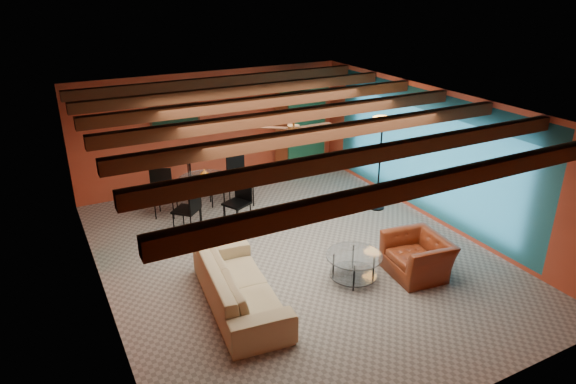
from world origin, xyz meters
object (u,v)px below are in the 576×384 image
armchair (417,256)px  dining_table (206,190)px  potted_plant (301,79)px  floor_lamp (380,164)px  sofa (240,285)px  armoire (301,132)px  coffee_table (353,267)px  vase (204,159)px

armchair → dining_table: size_ratio=0.47×
dining_table → potted_plant: bearing=25.0°
armchair → floor_lamp: floor_lamp is taller
sofa → armoire: size_ratio=1.14×
dining_table → floor_lamp: bearing=-21.9°
coffee_table → armchair: bearing=-17.5°
armchair → vase: size_ratio=4.91×
dining_table → floor_lamp: size_ratio=1.09×
vase → potted_plant: bearing=25.0°
sofa → armchair: sofa is taller
coffee_table → floor_lamp: floor_lamp is taller
coffee_table → floor_lamp: 3.08m
armoire → potted_plant: bearing=0.0°
coffee_table → potted_plant: 5.63m
coffee_table → potted_plant: potted_plant is taller
coffee_table → potted_plant: size_ratio=1.79×
coffee_table → armoire: (1.72, 4.92, 0.82)m
coffee_table → vase: bearing=110.6°
armchair → sofa: bearing=-93.9°
vase → dining_table: bearing=0.0°
dining_table → armoire: (3.04, 1.42, 0.48)m
armchair → vase: vase is taller
sofa → coffee_table: (1.93, -0.22, -0.11)m
sofa → vase: (0.62, 3.28, 0.90)m
sofa → floor_lamp: bearing=-58.3°
dining_table → potted_plant: potted_plant is taller
armchair → floor_lamp: 2.76m
armchair → dining_table: dining_table is taller
sofa → coffee_table: 1.95m
vase → coffee_table: bearing=-69.4°
sofa → dining_table: bearing=-4.4°
sofa → vase: bearing=-4.4°
dining_table → floor_lamp: 3.69m
coffee_table → armoire: bearing=70.7°
dining_table → vase: (-0.00, 0.00, 0.68)m
armchair → coffee_table: armchair is taller
sofa → armoire: 5.99m
armchair → floor_lamp: (1.02, 2.47, 0.68)m
armoire → potted_plant: potted_plant is taller
armoire → vase: 3.36m
armchair → potted_plant: (0.66, 5.25, 2.04)m
armchair → coffee_table: size_ratio=1.11×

